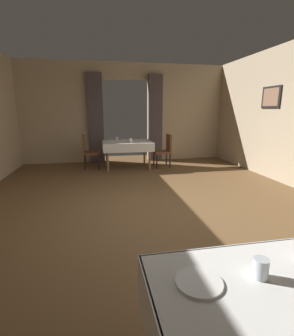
% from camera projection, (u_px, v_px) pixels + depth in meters
% --- Properties ---
extents(ground, '(10.08, 10.08, 0.00)m').
position_uv_depth(ground, '(155.00, 210.00, 4.05)').
color(ground, brown).
extents(wall_back, '(6.40, 0.27, 3.00)m').
position_uv_depth(wall_back, '(126.00, 113.00, 7.69)').
color(wall_back, tan).
rests_on(wall_back, ground).
extents(dining_table_near, '(1.36, 0.90, 0.75)m').
position_uv_depth(dining_table_near, '(291.00, 311.00, 1.19)').
color(dining_table_near, olive).
rests_on(dining_table_near, ground).
extents(dining_table_mid, '(1.36, 1.02, 0.75)m').
position_uv_depth(dining_table_mid, '(127.00, 144.00, 6.87)').
color(dining_table_mid, olive).
rests_on(dining_table_mid, ground).
extents(chair_mid_left, '(0.44, 0.44, 0.93)m').
position_uv_depth(chair_mid_left, '(88.00, 150.00, 6.81)').
color(chair_mid_left, black).
rests_on(chair_mid_left, ground).
extents(chair_mid_right, '(0.44, 0.44, 0.93)m').
position_uv_depth(chair_mid_right, '(165.00, 149.00, 7.02)').
color(chair_mid_right, black).
rests_on(chair_mid_right, ground).
extents(glass_near_b, '(0.08, 0.08, 0.11)m').
position_uv_depth(glass_near_b, '(261.00, 268.00, 1.26)').
color(glass_near_b, silver).
rests_on(glass_near_b, dining_table_near).
extents(plate_near_d, '(0.24, 0.24, 0.01)m').
position_uv_depth(plate_near_d, '(199.00, 282.00, 1.23)').
color(plate_near_d, white).
rests_on(plate_near_d, dining_table_near).
extents(glass_mid_a, '(0.07, 0.07, 0.12)m').
position_uv_depth(glass_mid_a, '(131.00, 141.00, 6.52)').
color(glass_mid_a, silver).
rests_on(glass_mid_a, dining_table_mid).
extents(plate_mid_b, '(0.24, 0.24, 0.01)m').
position_uv_depth(plate_mid_b, '(117.00, 143.00, 6.45)').
color(plate_mid_b, white).
rests_on(plate_mid_b, dining_table_mid).
extents(glass_mid_c, '(0.08, 0.08, 0.10)m').
position_uv_depth(glass_mid_c, '(117.00, 139.00, 7.08)').
color(glass_mid_c, silver).
rests_on(glass_mid_c, dining_table_mid).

